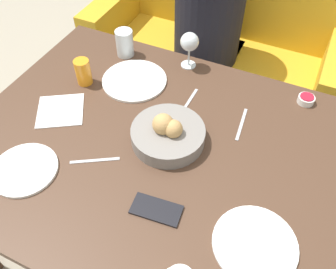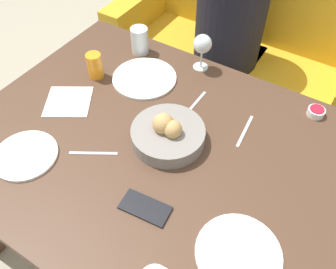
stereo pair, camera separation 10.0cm
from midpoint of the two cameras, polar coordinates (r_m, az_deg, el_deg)
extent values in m
plane|color=#A89E89|center=(1.82, -2.67, -16.22)|extent=(10.00, 10.00, 0.00)
cube|color=#4C3323|center=(1.24, -3.79, -2.57)|extent=(1.37, 1.04, 0.03)
cube|color=#4C3323|center=(2.02, -13.20, 6.67)|extent=(0.06, 0.06, 0.67)
cube|color=#4C3323|center=(1.75, 23.44, -5.53)|extent=(0.06, 0.06, 0.67)
cube|color=gold|center=(2.31, 5.98, 9.60)|extent=(1.46, 0.70, 0.41)
cube|color=gold|center=(2.49, -8.68, 15.40)|extent=(0.14, 0.70, 0.61)
cube|color=gold|center=(2.18, 22.64, 6.34)|extent=(0.14, 0.70, 0.61)
cube|color=#23232D|center=(2.24, 4.28, 8.30)|extent=(0.34, 0.47, 0.41)
cylinder|color=black|center=(1.95, 5.16, 19.62)|extent=(0.36, 0.36, 0.60)
cylinder|color=gray|center=(1.22, -2.34, -0.19)|extent=(0.25, 0.25, 0.05)
sphere|color=tan|center=(1.19, -3.36, 1.61)|extent=(0.07, 0.07, 0.07)
sphere|color=tan|center=(1.17, -1.55, 0.79)|extent=(0.06, 0.06, 0.06)
cylinder|color=white|center=(1.26, -24.15, -5.25)|extent=(0.22, 0.22, 0.01)
cylinder|color=white|center=(1.04, 11.02, -17.04)|extent=(0.24, 0.24, 0.01)
cylinder|color=white|center=(1.47, -7.36, 8.54)|extent=(0.26, 0.26, 0.01)
cylinder|color=orange|center=(1.47, -15.37, 9.59)|extent=(0.06, 0.06, 0.11)
cylinder|color=silver|center=(1.59, -8.81, 14.23)|extent=(0.08, 0.08, 0.12)
cylinder|color=silver|center=(1.54, 1.41, 11.03)|extent=(0.06, 0.06, 0.00)
cylinder|color=silver|center=(1.52, 1.44, 12.23)|extent=(0.01, 0.01, 0.07)
sphere|color=silver|center=(1.47, 1.49, 14.59)|extent=(0.08, 0.08, 0.08)
cylinder|color=white|center=(1.44, 19.44, 5.21)|extent=(0.06, 0.06, 0.03)
cylinder|color=#A3192D|center=(1.43, 19.60, 5.66)|extent=(0.05, 0.05, 0.00)
cube|color=#B7B7BC|center=(1.30, 9.59, 1.56)|extent=(0.03, 0.16, 0.00)
cube|color=#B7B7BC|center=(1.22, -13.98, -4.18)|extent=(0.15, 0.09, 0.00)
cube|color=#B7B7BC|center=(1.38, 1.59, 5.66)|extent=(0.01, 0.12, 0.00)
cube|color=white|center=(1.41, -18.95, 3.45)|extent=(0.23, 0.23, 0.00)
cube|color=black|center=(1.08, -4.57, -12.06)|extent=(0.16, 0.09, 0.01)
camera|label=1|loc=(0.05, -92.35, -2.67)|focal=38.00mm
camera|label=2|loc=(0.05, 87.65, 2.67)|focal=38.00mm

